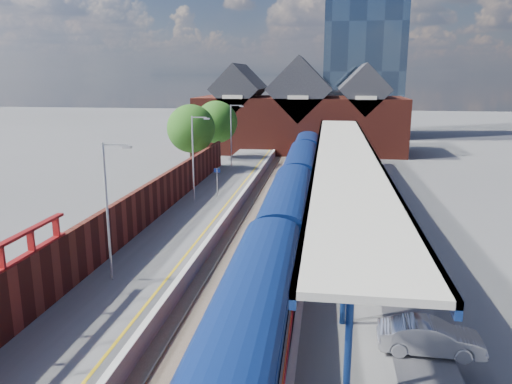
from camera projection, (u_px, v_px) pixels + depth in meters
ground at (282, 194)px, 47.84m from camera, size 240.00×240.00×0.00m
ballast_bed at (270, 224)px, 38.20m from camera, size 6.00×76.00×0.06m
rails at (270, 223)px, 38.18m from camera, size 4.51×76.00×0.14m
left_platform at (200, 215)px, 38.85m from camera, size 5.00×76.00×1.00m
right_platform at (350, 221)px, 37.26m from camera, size 6.00×76.00×1.00m
coping_left at (230, 210)px, 38.41m from camera, size 0.30×76.00×0.05m
coping_right at (312, 213)px, 37.53m from camera, size 0.30×76.00×0.05m
yellow_line at (222, 210)px, 38.50m from camera, size 0.14×76.00×0.01m
train at (295, 181)px, 43.39m from camera, size 3.03×65.94×3.45m
canopy at (345, 154)px, 38.12m from camera, size 4.50×52.00×4.48m
lamp_post_b at (109, 203)px, 24.46m from camera, size 1.48×0.18×7.00m
lamp_post_c at (195, 154)px, 39.87m from camera, size 1.48×0.18×7.00m
lamp_post_d at (232, 132)px, 55.29m from camera, size 1.48×0.18×7.00m
platform_sign at (217, 178)px, 42.14m from camera, size 0.55×0.08×2.50m
brick_wall at (136, 211)px, 32.54m from camera, size 0.35×50.00×3.86m
station_building at (300, 115)px, 73.57m from camera, size 30.00×12.12×13.78m
glass_tower at (364, 23)px, 90.00m from camera, size 14.20×14.20×40.30m
tree_near at (192, 130)px, 53.74m from camera, size 5.20×5.20×8.10m
tree_far at (217, 123)px, 61.31m from camera, size 5.20×5.20×8.10m
parked_car_red at (371, 272)px, 24.63m from camera, size 3.89×1.68×1.31m
parked_car_silver at (430, 337)px, 18.56m from camera, size 3.87×1.45×1.26m
parked_car_dark at (381, 264)px, 25.74m from camera, size 4.77×3.29×1.28m
parked_car_blue at (372, 207)px, 37.14m from camera, size 4.07×2.29×1.07m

